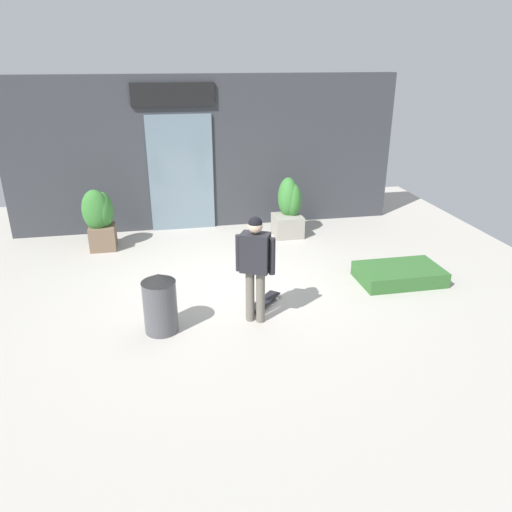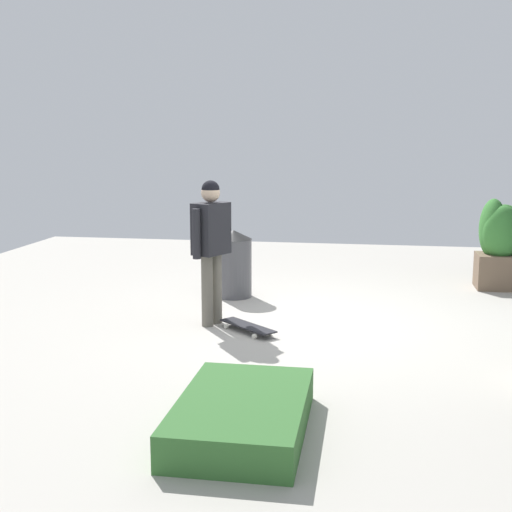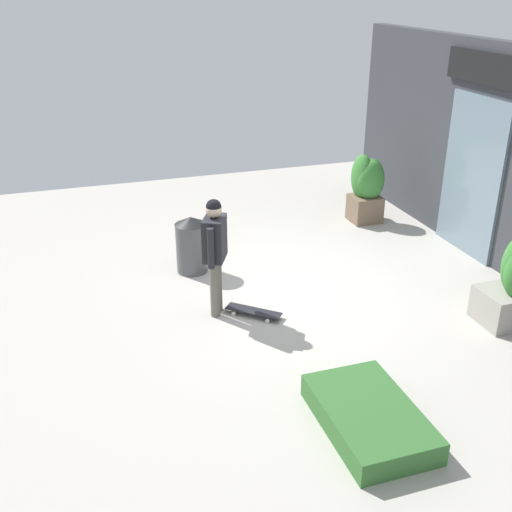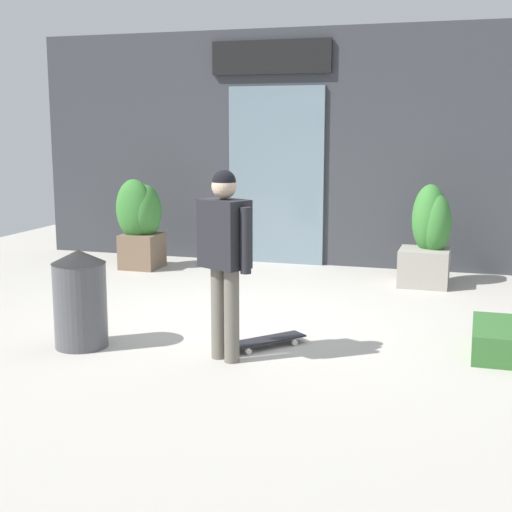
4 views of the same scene
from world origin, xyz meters
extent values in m
plane|color=#B2ADA3|center=(0.00, 0.00, 0.00)|extent=(12.00, 12.00, 0.00)
cube|color=#383A3F|center=(0.00, 3.52, 1.67)|extent=(8.59, 0.25, 3.34)
cube|color=slate|center=(-0.59, 3.37, 1.27)|extent=(1.41, 0.06, 2.54)
cube|color=black|center=(-0.67, 3.35, 2.94)|extent=(1.73, 0.05, 0.47)
cylinder|color=#666056|center=(0.12, -1.05, 0.41)|extent=(0.13, 0.13, 0.81)
cylinder|color=#666056|center=(0.26, -1.12, 0.41)|extent=(0.13, 0.13, 0.81)
cube|color=#232328|center=(0.19, -1.08, 1.10)|extent=(0.48, 0.41, 0.58)
cylinder|color=#232328|center=(-0.03, -0.98, 1.07)|extent=(0.09, 0.09, 0.55)
cylinder|color=#232328|center=(0.42, -1.19, 1.07)|extent=(0.09, 0.09, 0.55)
sphere|color=beige|center=(0.19, -1.08, 1.50)|extent=(0.21, 0.21, 0.21)
sphere|color=black|center=(0.19, -1.08, 1.53)|extent=(0.20, 0.20, 0.20)
cube|color=black|center=(0.42, -0.63, 0.07)|extent=(0.66, 0.71, 0.02)
cylinder|color=silver|center=(0.51, -0.37, 0.03)|extent=(0.06, 0.06, 0.05)
cylinder|color=silver|center=(0.67, -0.51, 0.03)|extent=(0.06, 0.06, 0.05)
cylinder|color=silver|center=(0.18, -0.75, 0.03)|extent=(0.06, 0.06, 0.05)
cylinder|color=silver|center=(0.34, -0.89, 0.03)|extent=(0.06, 0.06, 0.05)
cube|color=gray|center=(1.60, 2.44, 0.23)|extent=(0.61, 0.61, 0.46)
ellipsoid|color=#387A33|center=(1.72, 2.50, 0.78)|extent=(0.39, 0.42, 0.75)
ellipsoid|color=#387A33|center=(1.64, 2.58, 0.83)|extent=(0.44, 0.52, 0.87)
cube|color=brown|center=(-2.29, 2.42, 0.24)|extent=(0.51, 0.54, 0.49)
ellipsoid|color=#387A33|center=(-2.31, 2.50, 0.81)|extent=(0.37, 0.53, 0.76)
ellipsoid|color=#387A33|center=(-2.23, 2.47, 0.80)|extent=(0.41, 0.53, 0.74)
ellipsoid|color=#387A33|center=(-2.36, 2.36, 0.84)|extent=(0.53, 0.37, 0.83)
cylinder|color=#4C4C51|center=(-1.19, -1.11, 0.39)|extent=(0.48, 0.48, 0.78)
cone|color=black|center=(-1.19, -1.11, 0.84)|extent=(0.49, 0.49, 0.12)
cube|color=#33662D|center=(2.94, -0.21, 0.13)|extent=(1.44, 0.90, 0.26)
camera|label=1|loc=(-1.05, -7.41, 3.71)|focal=34.42mm
camera|label=2|loc=(7.45, 0.64, 2.10)|focal=47.44mm
camera|label=3|loc=(7.29, -2.84, 4.19)|focal=42.98mm
camera|label=4|loc=(2.20, -6.73, 2.00)|focal=50.80mm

